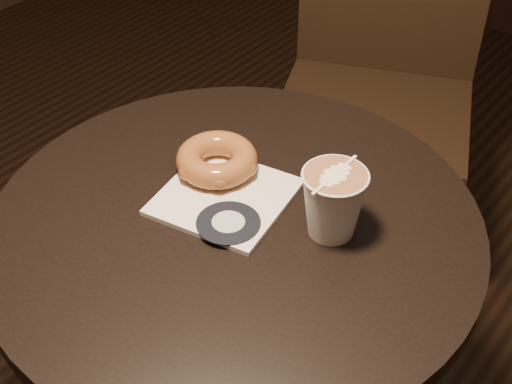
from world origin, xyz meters
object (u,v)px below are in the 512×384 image
pastry_bag (225,197)px  cafe_table (237,311)px  chair (384,47)px  latte_cup (333,204)px  doughnut (217,159)px

pastry_bag → cafe_table: bearing=-41.5°
chair → latte_cup: chair is taller
pastry_bag → latte_cup: 0.17m
cafe_table → doughnut: doughnut is taller
chair → doughnut: size_ratio=9.03×
cafe_table → chair: 0.81m
cafe_table → latte_cup: (0.12, 0.06, 0.25)m
cafe_table → latte_cup: bearing=26.7°
cafe_table → pastry_bag: size_ratio=4.27×
chair → pastry_bag: size_ratio=6.29×
doughnut → latte_cup: (0.20, 0.00, 0.02)m
doughnut → chair: bearing=99.3°
chair → pastry_bag: chair is taller
pastry_bag → latte_cup: latte_cup is taller
cafe_table → doughnut: size_ratio=6.13×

